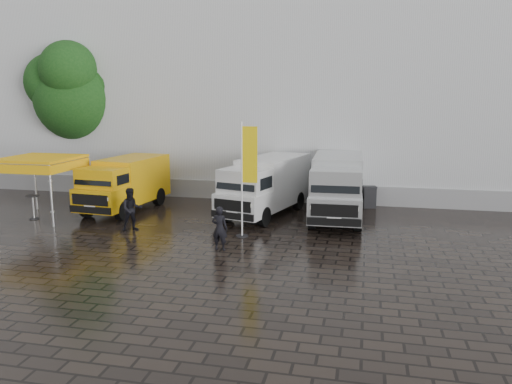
# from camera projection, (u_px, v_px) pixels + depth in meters

# --- Properties ---
(ground) EXTENTS (120.00, 120.00, 0.00)m
(ground) POSITION_uv_depth(u_px,v_px,m) (253.00, 243.00, 19.25)
(ground) COLOR black
(ground) RESTS_ON ground
(exhibition_hall) EXTENTS (44.00, 16.00, 12.00)m
(exhibition_hall) POSITION_uv_depth(u_px,v_px,m) (336.00, 90.00, 33.03)
(exhibition_hall) COLOR silver
(exhibition_hall) RESTS_ON ground
(hall_plinth) EXTENTS (44.00, 0.15, 1.00)m
(hall_plinth) POSITION_uv_depth(u_px,v_px,m) (323.00, 194.00, 26.35)
(hall_plinth) COLOR gray
(hall_plinth) RESTS_ON ground
(van_yellow) EXTENTS (2.62, 5.71, 2.56)m
(van_yellow) POSITION_uv_depth(u_px,v_px,m) (125.00, 185.00, 24.50)
(van_yellow) COLOR #E9A80C
(van_yellow) RESTS_ON ground
(van_white) EXTENTS (3.61, 6.53, 2.69)m
(van_white) POSITION_uv_depth(u_px,v_px,m) (265.00, 187.00, 23.60)
(van_white) COLOR white
(van_white) RESTS_ON ground
(van_silver) EXTENTS (2.40, 6.64, 2.85)m
(van_silver) POSITION_uv_depth(u_px,v_px,m) (337.00, 188.00, 22.87)
(van_silver) COLOR silver
(van_silver) RESTS_ON ground
(canopy_tent) EXTENTS (3.11, 3.11, 2.84)m
(canopy_tent) POSITION_uv_depth(u_px,v_px,m) (40.00, 161.00, 22.77)
(canopy_tent) COLOR silver
(canopy_tent) RESTS_ON ground
(flagpole) EXTENTS (0.88, 0.50, 4.61)m
(flagpole) POSITION_uv_depth(u_px,v_px,m) (246.00, 174.00, 19.65)
(flagpole) COLOR black
(flagpole) RESTS_ON ground
(tree) EXTENTS (5.00, 5.00, 8.97)m
(tree) POSITION_uv_depth(u_px,v_px,m) (77.00, 93.00, 29.55)
(tree) COLOR black
(tree) RESTS_ON ground
(cocktail_table) EXTENTS (0.60, 0.60, 1.11)m
(cocktail_table) POSITION_uv_depth(u_px,v_px,m) (33.00, 207.00, 22.91)
(cocktail_table) COLOR black
(cocktail_table) RESTS_ON ground
(wheelie_bin) EXTENTS (0.76, 0.76, 1.10)m
(wheelie_bin) POSITION_uv_depth(u_px,v_px,m) (369.00, 197.00, 25.34)
(wheelie_bin) COLOR black
(wheelie_bin) RESTS_ON ground
(person_front) EXTENTS (0.62, 0.43, 1.65)m
(person_front) POSITION_uv_depth(u_px,v_px,m) (220.00, 228.00, 18.20)
(person_front) COLOR black
(person_front) RESTS_ON ground
(person_tent) EXTENTS (1.11, 1.07, 1.81)m
(person_tent) POSITION_uv_depth(u_px,v_px,m) (132.00, 209.00, 20.91)
(person_tent) COLOR black
(person_tent) RESTS_ON ground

